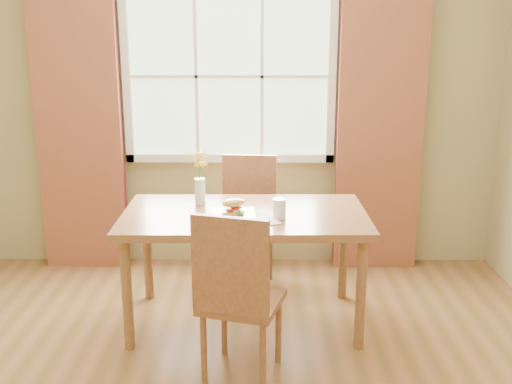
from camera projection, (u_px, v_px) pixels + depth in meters
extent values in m
cube|color=#9D8F5E|center=(230.00, 96.00, 4.62)|extent=(4.20, 0.02, 2.70)
cube|color=#9D8F5E|center=(110.00, 353.00, 0.94)|extent=(4.20, 0.02, 2.70)
cube|color=#AFD9A4|center=(229.00, 76.00, 4.56)|extent=(1.50, 0.02, 1.20)
cube|color=white|center=(230.00, 158.00, 4.69)|extent=(1.62, 0.04, 0.06)
cube|color=white|center=(126.00, 77.00, 4.53)|extent=(0.06, 0.04, 1.32)
cube|color=white|center=(332.00, 77.00, 4.52)|extent=(0.06, 0.04, 1.32)
cube|color=white|center=(229.00, 77.00, 4.53)|extent=(1.50, 0.03, 0.02)
cube|color=maroon|center=(79.00, 130.00, 4.57)|extent=(0.65, 0.08, 2.20)
cube|color=maroon|center=(380.00, 131.00, 4.56)|extent=(0.65, 0.08, 2.20)
cube|color=brown|center=(245.00, 216.00, 3.74)|extent=(1.53, 0.87, 0.05)
cylinder|color=brown|center=(127.00, 295.00, 3.49)|extent=(0.06, 0.06, 0.69)
cylinder|color=brown|center=(361.00, 294.00, 3.50)|extent=(0.06, 0.06, 0.69)
cylinder|color=brown|center=(148.00, 252.00, 4.17)|extent=(0.06, 0.06, 0.69)
cylinder|color=brown|center=(343.00, 251.00, 4.18)|extent=(0.06, 0.06, 0.69)
cube|color=brown|center=(242.00, 302.00, 3.21)|extent=(0.50, 0.50, 0.04)
cube|color=brown|center=(231.00, 266.00, 2.97)|extent=(0.39, 0.14, 0.52)
cylinder|color=brown|center=(204.00, 350.00, 3.17)|extent=(0.03, 0.03, 0.41)
cylinder|color=brown|center=(263.00, 359.00, 3.08)|extent=(0.03, 0.03, 0.41)
cylinder|color=brown|center=(224.00, 322.00, 3.47)|extent=(0.03, 0.03, 0.41)
cylinder|color=brown|center=(278.00, 330.00, 3.38)|extent=(0.03, 0.03, 0.41)
cube|color=brown|center=(247.00, 232.00, 4.32)|extent=(0.43, 0.43, 0.04)
cube|color=brown|center=(249.00, 189.00, 4.42)|extent=(0.40, 0.07, 0.51)
cylinder|color=brown|center=(222.00, 269.00, 4.24)|extent=(0.03, 0.03, 0.41)
cylinder|color=brown|center=(267.00, 271.00, 4.21)|extent=(0.03, 0.03, 0.41)
cylinder|color=brown|center=(228.00, 253.00, 4.55)|extent=(0.03, 0.03, 0.41)
cylinder|color=brown|center=(270.00, 254.00, 4.52)|extent=(0.03, 0.03, 0.41)
cube|color=beige|center=(238.00, 220.00, 3.58)|extent=(0.53, 0.46, 0.01)
cube|color=#91DC37|center=(234.00, 216.00, 3.62)|extent=(0.28, 0.28, 0.01)
ellipsoid|color=gold|center=(233.00, 213.00, 3.59)|extent=(0.18, 0.16, 0.04)
ellipsoid|color=#4C8C2D|center=(240.00, 212.00, 3.56)|extent=(0.08, 0.05, 0.01)
cylinder|color=red|center=(232.00, 208.00, 3.58)|extent=(0.08, 0.08, 0.01)
cylinder|color=red|center=(237.00, 207.00, 3.58)|extent=(0.07, 0.07, 0.01)
ellipsoid|color=gold|center=(234.00, 203.00, 3.57)|extent=(0.18, 0.16, 0.05)
cylinder|color=silver|center=(279.00, 209.00, 3.60)|extent=(0.08, 0.08, 0.12)
cylinder|color=silver|center=(279.00, 210.00, 3.61)|extent=(0.07, 0.07, 0.10)
cylinder|color=silver|center=(200.00, 191.00, 3.88)|extent=(0.07, 0.07, 0.17)
cylinder|color=silver|center=(200.00, 198.00, 3.89)|extent=(0.06, 0.06, 0.09)
cylinder|color=#3D7028|center=(200.00, 180.00, 3.86)|extent=(0.01, 0.01, 0.33)
cylinder|color=#3D7028|center=(201.00, 185.00, 3.86)|extent=(0.01, 0.01, 0.27)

